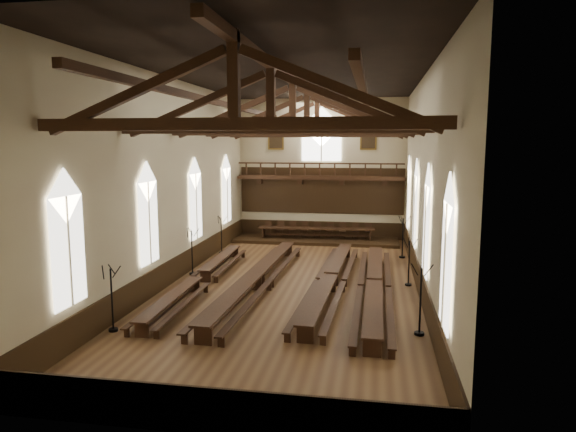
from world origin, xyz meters
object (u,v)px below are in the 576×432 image
at_px(dais, 316,240).
at_px(candelabrum_left_mid, 192,260).
at_px(refectory_row_c, 331,277).
at_px(candelabrum_right_mid, 409,271).
at_px(refectory_row_d, 374,283).
at_px(candelabrum_left_near, 112,311).
at_px(candelabrum_right_near, 420,314).
at_px(high_table, 316,229).
at_px(candelabrum_right_far, 402,245).
at_px(candelabrum_left_far, 222,242).
at_px(refectory_row_a, 200,277).
at_px(refectory_row_b, 257,276).

xyz_separation_m(dais, candelabrum_left_mid, (-5.39, -10.10, 0.65)).
xyz_separation_m(refectory_row_c, candelabrum_right_mid, (3.67, 1.18, 0.16)).
bearing_deg(candelabrum_left_mid, candelabrum_right_mid, -1.40).
height_order(refectory_row_d, candelabrum_left_near, candelabrum_left_near).
xyz_separation_m(dais, candelabrum_right_near, (5.71, -16.93, 0.69)).
bearing_deg(dais, candelabrum_left_mid, -118.07).
height_order(dais, high_table, high_table).
height_order(candelabrum_right_near, candelabrum_right_far, candelabrum_right_near).
xyz_separation_m(high_table, candelabrum_left_far, (-5.39, -4.88, -0.13)).
xyz_separation_m(refectory_row_d, candelabrum_left_near, (-9.47, -6.16, 0.21)).
height_order(refectory_row_a, dais, refectory_row_a).
bearing_deg(candelabrum_left_mid, refectory_row_d, -13.00).
xyz_separation_m(candelabrum_left_near, candelabrum_right_mid, (11.10, 8.08, -0.05)).
bearing_deg(candelabrum_right_near, candelabrum_left_mid, 148.40).
distance_m(refectory_row_d, candelabrum_right_far, 8.21).
relative_size(high_table, candelabrum_right_near, 3.10).
xyz_separation_m(dais, candelabrum_right_far, (5.71, -4.25, 0.67)).
bearing_deg(candelabrum_right_mid, candelabrum_left_near, -143.95).
height_order(candelabrum_right_mid, candelabrum_right_far, candelabrum_right_far).
xyz_separation_m(dais, candelabrum_left_near, (-5.39, -18.45, 0.66)).
bearing_deg(refectory_row_a, high_table, 71.23).
distance_m(refectory_row_b, candelabrum_right_mid, 7.35).
relative_size(refectory_row_d, high_table, 1.78).
bearing_deg(refectory_row_c, candelabrum_right_near, -55.66).
bearing_deg(high_table, candelabrum_left_mid, -118.07).
bearing_deg(candelabrum_right_mid, candelabrum_right_near, -90.00).
relative_size(refectory_row_d, dais, 1.27).
relative_size(candelabrum_left_far, candelabrum_right_mid, 1.02).
height_order(dais, candelabrum_right_far, candelabrum_right_far).
height_order(candelabrum_left_mid, candelabrum_left_far, candelabrum_left_mid).
relative_size(refectory_row_b, candelabrum_right_mid, 6.36).
xyz_separation_m(candelabrum_left_near, candelabrum_left_far, (-0.00, 13.58, -0.03)).
height_order(refectory_row_b, candelabrum_left_near, candelabrum_left_near).
xyz_separation_m(refectory_row_c, candelabrum_left_far, (-7.43, 6.68, 0.18)).
xyz_separation_m(refectory_row_d, dais, (-4.09, 12.29, -0.45)).
xyz_separation_m(refectory_row_c, candelabrum_left_near, (-7.43, -6.90, 0.21)).
xyz_separation_m(candelabrum_left_mid, candelabrum_right_near, (11.10, -6.83, 0.04)).
relative_size(candelabrum_left_mid, candelabrum_left_far, 1.04).
bearing_deg(candelabrum_right_near, refectory_row_c, 124.34).
distance_m(candelabrum_left_far, candelabrum_right_mid, 12.39).
distance_m(refectory_row_a, candelabrum_left_far, 7.57).
xyz_separation_m(candelabrum_left_far, candelabrum_right_mid, (11.10, -5.50, -0.01)).
bearing_deg(refectory_row_a, candelabrum_left_near, -101.05).
relative_size(refectory_row_c, candelabrum_right_near, 5.53).
bearing_deg(candelabrum_right_near, candelabrum_left_far, 132.64).
height_order(refectory_row_c, candelabrum_left_far, candelabrum_left_far).
bearing_deg(candelabrum_left_far, candelabrum_right_mid, -26.35).
bearing_deg(refectory_row_d, dais, 108.39).
xyz_separation_m(refectory_row_d, candelabrum_right_mid, (1.63, 1.92, 0.16)).
xyz_separation_m(candelabrum_left_near, candelabrum_left_mid, (0.00, 8.35, -0.01)).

